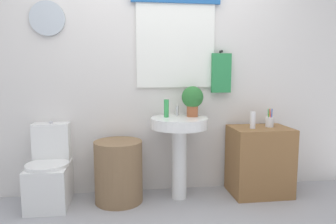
% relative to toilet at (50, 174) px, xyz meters
% --- Properties ---
extents(back_wall, '(4.40, 0.18, 2.60)m').
position_rel_toilet_xyz_m(back_wall, '(1.03, 0.26, 1.02)').
color(back_wall, silver).
rests_on(back_wall, ground_plane).
extents(toilet, '(0.38, 0.51, 0.77)m').
position_rel_toilet_xyz_m(toilet, '(0.00, 0.00, 0.00)').
color(toilet, white).
rests_on(toilet, ground_plane).
extents(laundry_hamper, '(0.46, 0.46, 0.59)m').
position_rel_toilet_xyz_m(laundry_hamper, '(0.64, -0.04, 0.01)').
color(laundry_hamper, '#846647').
rests_on(laundry_hamper, ground_plane).
extents(pedestal_sink, '(0.55, 0.55, 0.81)m').
position_rel_toilet_xyz_m(pedestal_sink, '(1.23, -0.04, 0.33)').
color(pedestal_sink, white).
rests_on(pedestal_sink, ground_plane).
extents(faucet, '(0.03, 0.03, 0.10)m').
position_rel_toilet_xyz_m(faucet, '(1.23, 0.08, 0.57)').
color(faucet, silver).
rests_on(faucet, pedestal_sink).
extents(wooden_cabinet, '(0.58, 0.44, 0.69)m').
position_rel_toilet_xyz_m(wooden_cabinet, '(2.06, -0.04, 0.05)').
color(wooden_cabinet, olive).
rests_on(wooden_cabinet, ground_plane).
extents(soap_bottle, '(0.05, 0.05, 0.17)m').
position_rel_toilet_xyz_m(soap_bottle, '(1.11, 0.01, 0.60)').
color(soap_bottle, green).
rests_on(soap_bottle, pedestal_sink).
extents(potted_plant, '(0.21, 0.21, 0.30)m').
position_rel_toilet_xyz_m(potted_plant, '(1.37, 0.02, 0.69)').
color(potted_plant, '#AD5B38').
rests_on(potted_plant, pedestal_sink).
extents(lotion_bottle, '(0.05, 0.05, 0.17)m').
position_rel_toilet_xyz_m(lotion_bottle, '(1.96, -0.08, 0.48)').
color(lotion_bottle, white).
rests_on(lotion_bottle, wooden_cabinet).
extents(toothbrush_cup, '(0.08, 0.08, 0.19)m').
position_rel_toilet_xyz_m(toothbrush_cup, '(2.16, -0.02, 0.45)').
color(toothbrush_cup, silver).
rests_on(toothbrush_cup, wooden_cabinet).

